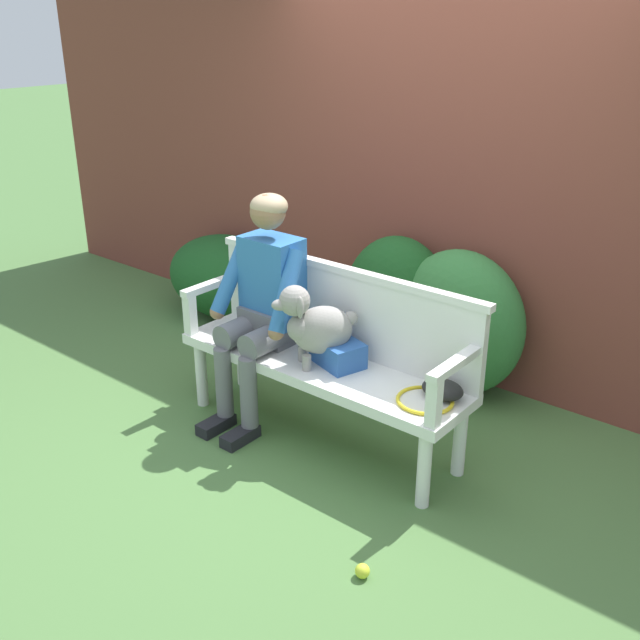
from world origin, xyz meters
The scene contains 15 objects.
ground_plane centered at (0.00, 0.00, 0.00)m, with size 40.00×40.00×0.00m, color #4C753D.
brick_garden_fence centered at (0.00, 1.34, 1.20)m, with size 8.00×0.30×2.40m, color brown.
hedge_bush_far_left centered at (-0.16, 1.00, 0.47)m, with size 0.77×0.57×0.93m, color #194C1E.
hedge_bush_mid_left centered at (-1.72, 0.94, 0.32)m, with size 1.07×0.75×0.65m, color #194C1E.
hedge_bush_far_right centered at (0.32, 0.99, 0.47)m, with size 0.85×0.55×0.94m, color #337538.
garden_bench centered at (0.00, 0.00, 0.41)m, with size 1.76×0.47×0.48m.
bench_backrest centered at (0.00, 0.21, 0.73)m, with size 1.80×0.06×0.50m.
bench_armrest_left_end centered at (-0.84, -0.08, 0.68)m, with size 0.06×0.47×0.28m.
bench_armrest_right_end centered at (0.84, -0.08, 0.68)m, with size 0.06×0.47×0.28m.
person_seated centered at (-0.41, -0.01, 0.75)m, with size 0.56×0.64×1.35m.
dog_on_bench centered at (0.00, -0.04, 0.71)m, with size 0.38×0.44×0.47m.
tennis_racket centered at (0.68, 0.01, 0.49)m, with size 0.38×0.58×0.03m.
baseball_glove centered at (0.73, 0.07, 0.52)m, with size 0.22×0.17×0.09m, color black.
sports_bag centered at (0.10, 0.04, 0.55)m, with size 0.28×0.20×0.14m, color #2856A3.
tennis_ball centered at (0.87, -0.77, 0.03)m, with size 0.07×0.07×0.07m, color #CCDB33.
Camera 1 is at (2.30, -2.82, 2.28)m, focal length 41.15 mm.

